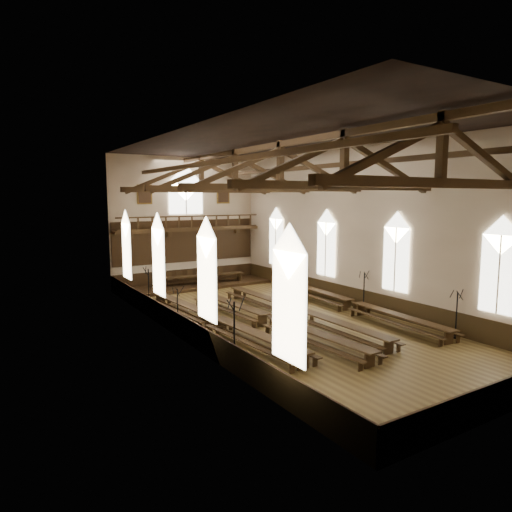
# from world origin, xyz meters

# --- Properties ---
(ground) EXTENTS (26.00, 26.00, 0.00)m
(ground) POSITION_xyz_m (0.00, 0.00, 0.00)
(ground) COLOR brown
(ground) RESTS_ON ground
(room_walls) EXTENTS (26.00, 26.00, 26.00)m
(room_walls) POSITION_xyz_m (0.00, 0.00, 6.46)
(room_walls) COLOR #C6B196
(room_walls) RESTS_ON ground
(wainscot_band) EXTENTS (12.00, 26.00, 1.20)m
(wainscot_band) POSITION_xyz_m (0.00, 0.00, 0.60)
(wainscot_band) COLOR black
(wainscot_band) RESTS_ON ground
(side_windows) EXTENTS (11.85, 19.80, 4.50)m
(side_windows) POSITION_xyz_m (-0.00, -0.00, 3.74)
(side_windows) COLOR white
(side_windows) RESTS_ON room_walls
(end_window) EXTENTS (2.80, 0.12, 3.80)m
(end_window) POSITION_xyz_m (0.00, 12.90, 7.22)
(end_window) COLOR white
(end_window) RESTS_ON room_walls
(minstrels_gallery) EXTENTS (11.80, 1.24, 3.70)m
(minstrels_gallery) POSITION_xyz_m (0.00, 12.66, 3.91)
(minstrels_gallery) COLOR #352411
(minstrels_gallery) RESTS_ON room_walls
(portraits) EXTENTS (7.75, 0.09, 1.45)m
(portraits) POSITION_xyz_m (0.00, 12.90, 7.10)
(portraits) COLOR brown
(portraits) RESTS_ON room_walls
(roof_trusses) EXTENTS (11.70, 25.70, 2.80)m
(roof_trusses) POSITION_xyz_m (0.00, -0.00, 8.22)
(roof_trusses) COLOR #352411
(roof_trusses) RESTS_ON room_walls
(refectory_row_a) EXTENTS (2.02, 14.45, 0.75)m
(refectory_row_a) POSITION_xyz_m (-3.89, 0.30, 0.54)
(refectory_row_a) COLOR #352411
(refectory_row_a) RESTS_ON ground
(refectory_row_b) EXTENTS (1.89, 14.25, 0.73)m
(refectory_row_b) POSITION_xyz_m (-1.38, -1.06, 0.53)
(refectory_row_b) COLOR #352411
(refectory_row_b) RESTS_ON ground
(refectory_row_c) EXTENTS (1.49, 14.13, 0.72)m
(refectory_row_c) POSITION_xyz_m (0.92, -0.37, 0.53)
(refectory_row_c) COLOR #352411
(refectory_row_c) RESTS_ON ground
(refectory_row_d) EXTENTS (1.89, 14.27, 0.73)m
(refectory_row_d) POSITION_xyz_m (4.83, -0.90, 0.53)
(refectory_row_d) COLOR #352411
(refectory_row_d) RESTS_ON ground
(dais) EXTENTS (11.40, 3.18, 0.21)m
(dais) POSITION_xyz_m (0.39, 11.40, 0.11)
(dais) COLOR black
(dais) RESTS_ON ground
(high_table) EXTENTS (7.25, 1.59, 0.68)m
(high_table) POSITION_xyz_m (0.39, 11.40, 0.78)
(high_table) COLOR #352411
(high_table) RESTS_ON dais
(high_chairs) EXTENTS (4.95, 0.46, 1.01)m
(high_chairs) POSITION_xyz_m (0.39, 12.11, 0.76)
(high_chairs) COLOR #352411
(high_chairs) RESTS_ON dais
(candelabrum_left_near) EXTENTS (0.87, 0.82, 2.87)m
(candelabrum_left_near) POSITION_xyz_m (-5.55, -4.77, 0.87)
(candelabrum_left_near) COLOR black
(candelabrum_left_near) RESTS_ON ground
(candelabrum_left_mid) EXTENTS (0.67, 0.70, 2.32)m
(candelabrum_left_mid) POSITION_xyz_m (-5.55, 1.27, 0.70)
(candelabrum_left_mid) COLOR black
(candelabrum_left_mid) RESTS_ON ground
(candelabrum_left_far) EXTENTS (0.83, 0.81, 2.78)m
(candelabrum_left_far) POSITION_xyz_m (-5.55, 5.82, 0.84)
(candelabrum_left_far) COLOR black
(candelabrum_left_far) RESTS_ON ground
(candelabrum_right_near) EXTENTS (0.67, 0.74, 2.43)m
(candelabrum_right_near) POSITION_xyz_m (5.55, -7.21, 0.74)
(candelabrum_right_near) COLOR black
(candelabrum_right_near) RESTS_ON ground
(candelabrum_right_mid) EXTENTS (0.70, 0.76, 2.49)m
(candelabrum_right_mid) POSITION_xyz_m (5.55, -0.96, 0.76)
(candelabrum_right_mid) COLOR black
(candelabrum_right_mid) RESTS_ON ground
(candelabrum_right_far) EXTENTS (0.72, 0.75, 2.49)m
(candelabrum_right_far) POSITION_xyz_m (5.55, 5.80, 0.76)
(candelabrum_right_far) COLOR black
(candelabrum_right_far) RESTS_ON ground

